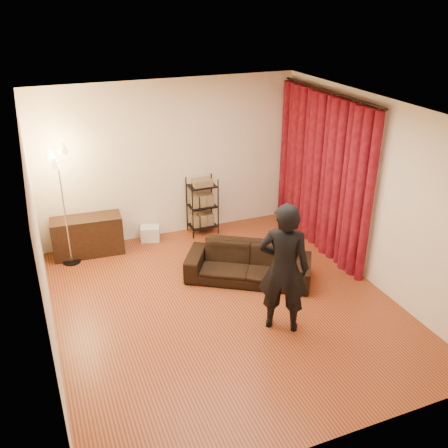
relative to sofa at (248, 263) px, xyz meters
name	(u,v)px	position (x,y,z in m)	size (l,w,h in m)	color
floor	(225,305)	(-0.58, -0.52, -0.27)	(5.00, 5.00, 0.00)	#994C27
ceiling	(226,111)	(-0.58, -0.52, 2.43)	(5.00, 5.00, 0.00)	white
wall_back	(170,160)	(-0.58, 1.98, 1.08)	(5.00, 5.00, 0.00)	#F3E7CA
wall_front	(335,330)	(-0.58, -3.02, 1.08)	(5.00, 5.00, 0.00)	#F3E7CA
wall_left	(40,248)	(-2.83, -0.52, 1.08)	(5.00, 5.00, 0.00)	#F3E7CA
wall_right	(372,192)	(1.67, -0.52, 1.08)	(5.00, 5.00, 0.00)	#F3E7CA
curtain_rod	(330,92)	(1.57, 0.61, 2.31)	(0.04, 0.04, 2.65)	black
curtain	(322,174)	(1.55, 0.61, 1.01)	(0.22, 2.65, 2.55)	maroon
sofa	(248,263)	(0.00, 0.00, 0.00)	(1.84, 0.72, 0.54)	black
person	(284,268)	(-0.09, -1.22, 0.60)	(0.64, 0.42, 1.74)	black
media_cabinet	(88,236)	(-2.11, 1.71, 0.06)	(1.12, 0.42, 0.65)	black
storage_boxes	(151,234)	(-1.05, 1.79, -0.14)	(0.32, 0.25, 0.26)	silver
wire_shelf	(202,206)	(-0.10, 1.75, 0.25)	(0.47, 0.33, 1.03)	black
floor_lamp	(64,208)	(-2.42, 1.52, 0.68)	(0.34, 0.34, 1.90)	silver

